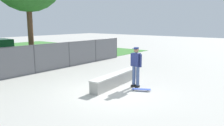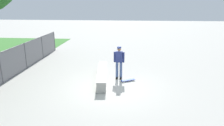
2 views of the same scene
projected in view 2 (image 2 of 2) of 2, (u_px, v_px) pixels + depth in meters
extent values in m
plane|color=#ADAAA3|center=(110.00, 87.00, 10.34)|extent=(80.00, 80.00, 0.00)
cube|color=#A8A59E|center=(102.00, 76.00, 11.20)|extent=(3.50, 0.79, 0.51)
cube|color=beige|center=(102.00, 71.00, 11.12)|extent=(3.54, 0.84, 0.06)
cube|color=black|center=(121.00, 78.00, 11.46)|extent=(0.27, 0.13, 0.10)
cube|color=black|center=(117.00, 78.00, 11.50)|extent=(0.27, 0.13, 0.10)
cylinder|color=#475B89|center=(121.00, 70.00, 11.35)|extent=(0.15, 0.15, 0.88)
cylinder|color=#475B89|center=(117.00, 69.00, 11.38)|extent=(0.15, 0.15, 0.88)
cube|color=navy|center=(119.00, 57.00, 11.16)|extent=(0.24, 0.39, 0.60)
cylinder|color=navy|center=(124.00, 57.00, 11.13)|extent=(0.10, 0.10, 0.58)
cylinder|color=navy|center=(115.00, 57.00, 11.20)|extent=(0.10, 0.10, 0.58)
sphere|color=#9E7051|center=(119.00, 49.00, 11.03)|extent=(0.22, 0.22, 0.22)
cylinder|color=navy|center=(119.00, 47.00, 11.01)|extent=(0.23, 0.23, 0.06)
cube|color=navy|center=(119.00, 48.00, 10.89)|extent=(0.13, 0.21, 0.02)
cube|color=#334CB2|center=(128.00, 80.00, 11.12)|extent=(0.56, 0.80, 0.02)
cube|color=#B2B2B7|center=(124.00, 81.00, 11.02)|extent=(0.15, 0.12, 0.02)
cube|color=#B2B2B7|center=(132.00, 79.00, 11.23)|extent=(0.15, 0.12, 0.02)
cylinder|color=silver|center=(123.00, 81.00, 11.11)|extent=(0.05, 0.06, 0.05)
cylinder|color=silver|center=(124.00, 82.00, 10.96)|extent=(0.05, 0.06, 0.05)
cylinder|color=silver|center=(132.00, 79.00, 11.31)|extent=(0.05, 0.06, 0.05)
cylinder|color=silver|center=(133.00, 80.00, 11.16)|extent=(0.05, 0.06, 0.05)
cylinder|color=#4C4C51|center=(1.00, 68.00, 10.57)|extent=(0.07, 0.07, 1.69)
cylinder|color=#4C4C51|center=(25.00, 56.00, 13.06)|extent=(0.07, 0.07, 1.69)
cylinder|color=#4C4C51|center=(42.00, 47.00, 15.55)|extent=(0.07, 0.07, 1.69)
cylinder|color=#4C4C51|center=(54.00, 41.00, 18.05)|extent=(0.07, 0.07, 1.69)
cube|color=slate|center=(1.00, 68.00, 10.57)|extent=(15.65, 0.01, 1.69)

